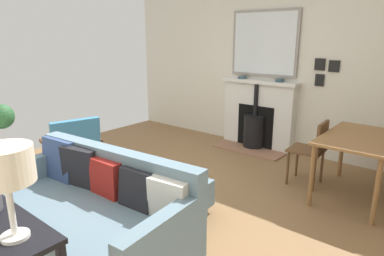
% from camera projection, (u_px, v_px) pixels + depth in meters
% --- Properties ---
extents(ground_plane, '(5.28, 5.57, 0.01)m').
position_uv_depth(ground_plane, '(153.00, 201.00, 3.80)').
color(ground_plane, olive).
extents(wall_left, '(0.12, 5.57, 2.84)m').
position_uv_depth(wall_left, '(269.00, 60.00, 5.40)').
color(wall_left, beige).
rests_on(wall_left, ground).
extents(fireplace, '(0.59, 1.30, 1.11)m').
position_uv_depth(fireplace, '(257.00, 119.00, 5.53)').
color(fireplace, '#93664C').
rests_on(fireplace, ground).
extents(mirror_over_mantel, '(0.04, 1.13, 1.02)m').
position_uv_depth(mirror_over_mantel, '(264.00, 43.00, 5.30)').
color(mirror_over_mantel, gray).
extents(mantel_bowl_near, '(0.15, 0.15, 0.04)m').
position_uv_depth(mantel_bowl_near, '(242.00, 77.00, 5.56)').
color(mantel_bowl_near, '#334C56').
rests_on(mantel_bowl_near, fireplace).
extents(mantel_bowl_far, '(0.14, 0.14, 0.05)m').
position_uv_depth(mantel_bowl_far, '(280.00, 80.00, 5.16)').
color(mantel_bowl_far, '#334C56').
rests_on(mantel_bowl_far, fireplace).
extents(sofa, '(1.08, 1.93, 0.83)m').
position_uv_depth(sofa, '(89.00, 212.00, 2.84)').
color(sofa, '#B2B2B7').
rests_on(sofa, ground).
extents(ottoman, '(0.63, 0.78, 0.37)m').
position_uv_depth(ottoman, '(169.00, 193.00, 3.48)').
color(ottoman, '#B2B2B7').
rests_on(ottoman, ground).
extents(armchair_accent, '(0.80, 0.72, 0.80)m').
position_uv_depth(armchair_accent, '(73.00, 143.00, 4.39)').
color(armchair_accent, '#4C3321').
rests_on(armchair_accent, ground).
extents(table_lamp_far_end, '(0.27, 0.27, 0.49)m').
position_uv_depth(table_lamp_far_end, '(5.00, 168.00, 1.62)').
color(table_lamp_far_end, white).
rests_on(table_lamp_far_end, console_table).
extents(dining_table, '(1.16, 0.72, 0.73)m').
position_uv_depth(dining_table, '(360.00, 145.00, 3.73)').
color(dining_table, olive).
rests_on(dining_table, ground).
extents(dining_chair_near_fireplace, '(0.42, 0.42, 0.82)m').
position_uv_depth(dining_chair_near_fireplace, '(313.00, 147.00, 4.08)').
color(dining_chair_near_fireplace, brown).
rests_on(dining_chair_near_fireplace, ground).
extents(photo_gallery_row, '(0.02, 0.35, 0.39)m').
position_uv_depth(photo_gallery_row, '(324.00, 70.00, 4.81)').
color(photo_gallery_row, black).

